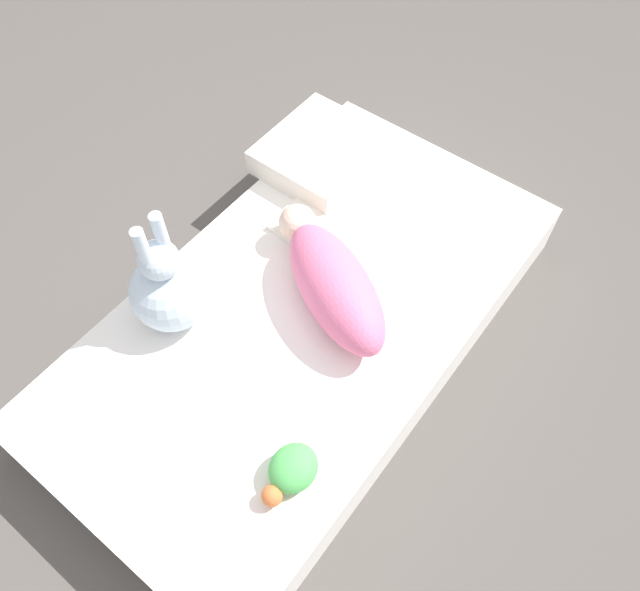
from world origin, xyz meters
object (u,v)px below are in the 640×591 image
Objects in this scene: turtle_plush at (291,471)px; swaddled_baby at (332,281)px; pillow at (321,153)px; bunny_plush at (169,288)px.

swaddled_baby is at bearing -153.72° from turtle_plush.
turtle_plush is at bearing 33.73° from pillow.
swaddled_baby is 0.52m from turtle_plush.
turtle_plush is (0.16, 0.54, -0.09)m from bunny_plush.
bunny_plush is (0.30, -0.31, 0.04)m from swaddled_baby.
bunny_plush is 2.33× the size of turtle_plush.
turtle_plush is at bearing 73.39° from bunny_plush.
bunny_plush is (0.71, 0.04, 0.08)m from pillow.
pillow is 0.71m from bunny_plush.
bunny_plush is at bearing 3.36° from pillow.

